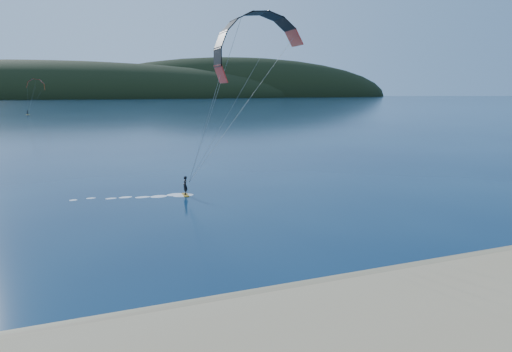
{
  "coord_description": "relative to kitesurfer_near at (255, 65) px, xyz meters",
  "views": [
    {
      "loc": [
        -7.77,
        -13.57,
        9.86
      ],
      "look_at": [
        1.23,
        10.0,
        5.0
      ],
      "focal_mm": 30.83,
      "sensor_mm": 36.0,
      "label": 1
    }
  ],
  "objects": [
    {
      "name": "headland",
      "position": [
        -4.73,
        724.18,
        -12.02
      ],
      "size": [
        1200.0,
        310.0,
        140.0
      ],
      "color": "black",
      "rests_on": "ground"
    },
    {
      "name": "kitesurfer_near",
      "position": [
        0.0,
        0.0,
        0.0
      ],
      "size": [
        19.88,
        9.64,
        15.89
      ],
      "color": "orange",
      "rests_on": "ground"
    },
    {
      "name": "ground",
      "position": [
        -5.36,
        -21.1,
        -12.02
      ],
      "size": [
        1800.0,
        1800.0,
        0.0
      ],
      "primitive_type": "plane",
      "color": "#081F3E",
      "rests_on": "ground"
    },
    {
      "name": "wet_sand",
      "position": [
        -5.36,
        -16.6,
        -11.97
      ],
      "size": [
        220.0,
        2.5,
        0.1
      ],
      "color": "#8E7353",
      "rests_on": "ground"
    },
    {
      "name": "kitesurfer_far",
      "position": [
        -32.5,
        173.48,
        -0.65
      ],
      "size": [
        9.13,
        7.82,
        13.77
      ],
      "color": "orange",
      "rests_on": "ground"
    }
  ]
}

